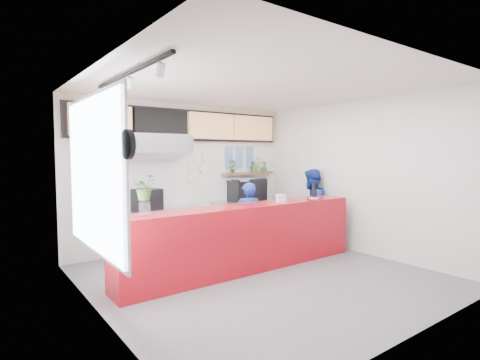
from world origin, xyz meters
TOP-DOWN VIEW (x-y plane):
  - floor at (0.00, 0.00)m, footprint 5.00×5.00m
  - ceiling at (0.00, 0.00)m, footprint 5.00×5.00m
  - wall_back at (0.00, 2.50)m, footprint 5.00×0.00m
  - wall_left at (-2.50, 0.00)m, footprint 0.00×5.00m
  - wall_right at (2.50, 0.00)m, footprint 0.00×5.00m
  - service_counter at (0.00, 0.40)m, footprint 4.50×0.60m
  - cream_band at (0.00, 2.49)m, footprint 5.00×0.02m
  - prep_bench at (-0.80, 2.20)m, footprint 1.80×0.60m
  - panini_oven at (-0.99, 2.20)m, footprint 0.53×0.53m
  - extraction_hood at (-0.80, 2.15)m, footprint 1.20×0.70m
  - hood_lip at (-0.80, 2.15)m, footprint 1.20×0.69m
  - right_bench at (1.50, 2.20)m, footprint 1.80×0.60m
  - espresso_machine at (1.40, 2.20)m, footprint 0.82×0.63m
  - espresso_tray at (1.40, 2.20)m, footprint 0.75×0.52m
  - herb_shelf at (1.60, 2.40)m, footprint 1.40×0.18m
  - menu_board_far_left at (-1.75, 2.38)m, footprint 1.10×0.10m
  - menu_board_mid_left at (-0.59, 2.38)m, footprint 1.10×0.10m
  - menu_board_mid_right at (0.57, 2.38)m, footprint 1.10×0.10m
  - menu_board_far_right at (1.73, 2.38)m, footprint 1.10×0.10m
  - soffit at (0.00, 2.46)m, footprint 4.80×0.04m
  - window_pane at (-2.47, 0.30)m, footprint 0.04×2.20m
  - window_frame at (-2.45, 0.30)m, footprint 0.03×2.30m
  - wall_clock_rim at (-2.46, -0.90)m, footprint 0.05×0.30m
  - wall_clock_face at (-2.43, -0.90)m, footprint 0.02×0.26m
  - track_rail at (-2.10, 0.00)m, footprint 0.05×2.40m
  - dec_plate_a at (0.15, 2.47)m, footprint 0.24×0.03m
  - dec_plate_b at (0.45, 2.47)m, footprint 0.24×0.03m
  - dec_plate_c at (0.15, 2.47)m, footprint 0.24×0.03m
  - dec_plate_d at (0.50, 2.47)m, footprint 0.24×0.03m
  - photo_frame_a at (1.10, 2.48)m, footprint 0.20×0.02m
  - photo_frame_b at (1.40, 2.48)m, footprint 0.20×0.02m
  - photo_frame_c at (1.70, 2.48)m, footprint 0.20×0.02m
  - photo_frame_d at (1.10, 2.48)m, footprint 0.20×0.02m
  - photo_frame_e at (1.40, 2.48)m, footprint 0.20×0.02m
  - photo_frame_f at (1.70, 2.48)m, footprint 0.20×0.02m
  - staff_center at (0.45, 0.92)m, footprint 0.61×0.52m
  - staff_right at (2.24, 1.00)m, footprint 0.99×0.92m
  - herb_a at (1.16, 2.40)m, footprint 0.20×0.15m
  - herb_c at (1.80, 2.40)m, footprint 0.31×0.27m
  - herb_d at (2.09, 2.40)m, footprint 0.17×0.16m
  - glass_vase at (-1.79, 0.36)m, footprint 0.21×0.21m
  - basil_vase at (-1.79, 0.36)m, footprint 0.39×0.37m
  - napkin_holder at (0.74, 0.34)m, footprint 0.18×0.14m
  - white_plate at (1.66, 0.39)m, footprint 0.24×0.24m
  - pepper_mill at (1.66, 0.39)m, footprint 0.08×0.08m

SIDE VIEW (x-z plane):
  - floor at x=0.00m, z-range 0.00..0.00m
  - prep_bench at x=-0.80m, z-range 0.00..0.90m
  - right_bench at x=1.50m, z-range 0.00..0.90m
  - service_counter at x=0.00m, z-range 0.00..1.10m
  - staff_center at x=0.45m, z-range 0.00..1.43m
  - staff_right at x=2.24m, z-range 0.00..1.63m
  - panini_oven at x=-0.99m, z-range 0.90..1.29m
  - white_plate at x=1.66m, z-range 1.10..1.11m
  - espresso_machine at x=1.40m, z-range 0.90..1.39m
  - napkin_holder at x=0.74m, z-range 1.10..1.24m
  - glass_vase at x=-1.79m, z-range 1.10..1.29m
  - pepper_mill at x=1.66m, z-range 1.11..1.39m
  - espresso_tray at x=1.40m, z-range 1.35..1.42m
  - dec_plate_c at x=0.15m, z-range 1.33..1.57m
  - basil_vase at x=-1.79m, z-range 1.32..1.67m
  - wall_back at x=0.00m, z-range -1.00..4.00m
  - wall_left at x=-2.50m, z-range -1.00..4.00m
  - wall_right at x=2.50m, z-range -1.00..4.00m
  - herb_shelf at x=1.60m, z-range 1.48..1.52m
  - herb_d at x=2.09m, z-range 1.52..1.78m
  - dec_plate_b at x=0.45m, z-range 1.53..1.77m
  - herb_a at x=1.16m, z-range 1.52..1.85m
  - herb_c at x=1.80m, z-range 1.52..1.86m
  - window_pane at x=-2.47m, z-range 0.75..2.65m
  - window_frame at x=-2.45m, z-range 0.70..2.70m
  - dec_plate_a at x=0.15m, z-range 1.63..1.87m
  - photo_frame_d at x=1.10m, z-range 1.62..1.88m
  - photo_frame_e at x=1.40m, z-range 1.62..1.88m
  - photo_frame_f at x=1.70m, z-range 1.62..1.88m
  - dec_plate_d at x=0.50m, z-range 1.78..2.02m
  - hood_lip at x=-0.80m, z-range 1.79..2.11m
  - photo_frame_a at x=1.10m, z-range 1.88..2.12m
  - photo_frame_b at x=1.40m, z-range 1.88..2.12m
  - photo_frame_c at x=1.70m, z-range 1.88..2.12m
  - wall_clock_rim at x=-2.46m, z-range 1.90..2.20m
  - wall_clock_face at x=-2.43m, z-range 1.92..2.18m
  - extraction_hood at x=-0.80m, z-range 1.98..2.32m
  - menu_board_far_left at x=-1.75m, z-range 2.27..2.82m
  - menu_board_mid_left at x=-0.59m, z-range 2.27..2.82m
  - menu_board_mid_right at x=0.57m, z-range 2.27..2.82m
  - menu_board_far_right at x=1.73m, z-range 2.27..2.82m
  - soffit at x=0.00m, z-range 2.22..2.88m
  - cream_band at x=0.00m, z-range 2.20..3.00m
  - track_rail at x=-2.10m, z-range 2.92..2.96m
  - ceiling at x=0.00m, z-range 3.00..3.00m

